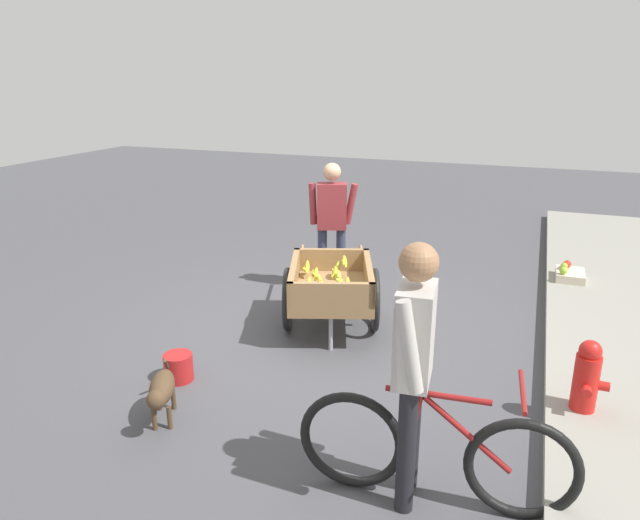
% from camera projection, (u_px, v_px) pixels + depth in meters
% --- Properties ---
extents(ground_plane, '(24.00, 24.00, 0.00)m').
position_uv_depth(ground_plane, '(313.00, 331.00, 5.79)').
color(ground_plane, '#47474C').
extents(fruit_cart, '(1.81, 1.26, 0.71)m').
position_uv_depth(fruit_cart, '(331.00, 288.00, 5.73)').
color(fruit_cart, '#937047').
rests_on(fruit_cart, ground).
extents(vendor_person, '(0.30, 0.55, 1.52)m').
position_uv_depth(vendor_person, '(332.00, 216.00, 6.67)').
color(vendor_person, '#333851').
rests_on(vendor_person, ground).
extents(bicycle, '(0.46, 1.66, 0.85)m').
position_uv_depth(bicycle, '(434.00, 451.00, 3.40)').
color(bicycle, black).
rests_on(bicycle, ground).
extents(cyclist_person, '(0.52, 0.23, 1.63)m').
position_uv_depth(cyclist_person, '(414.00, 353.00, 3.24)').
color(cyclist_person, black).
rests_on(cyclist_person, ground).
extents(dog, '(0.61, 0.38, 0.40)m').
position_uv_depth(dog, '(161.00, 390.00, 4.21)').
color(dog, '#4C3823').
rests_on(dog, ground).
extents(fire_hydrant, '(0.25, 0.25, 0.67)m').
position_uv_depth(fire_hydrant, '(586.00, 383.00, 4.18)').
color(fire_hydrant, red).
rests_on(fire_hydrant, ground).
extents(plastic_bucket, '(0.25, 0.25, 0.24)m').
position_uv_depth(plastic_bucket, '(178.00, 367.00, 4.85)').
color(plastic_bucket, '#B21E1E').
rests_on(plastic_bucket, ground).
extents(apple_crate, '(0.44, 0.32, 0.31)m').
position_uv_depth(apple_crate, '(569.00, 279.00, 6.92)').
color(apple_crate, beige).
rests_on(apple_crate, ground).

